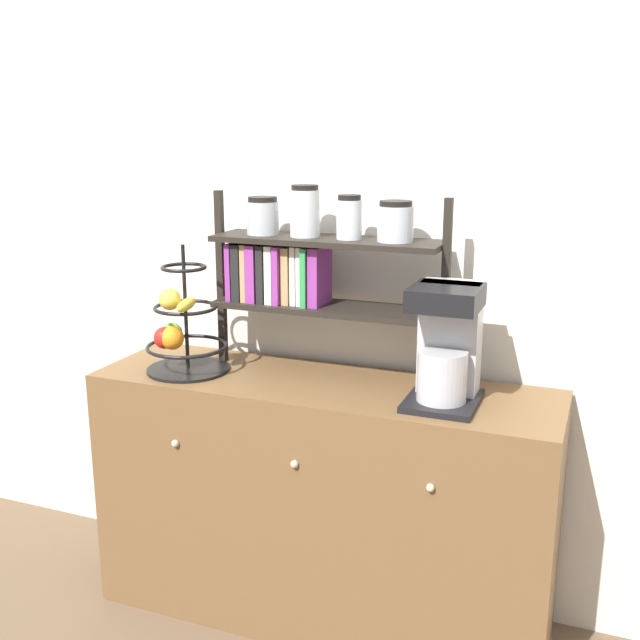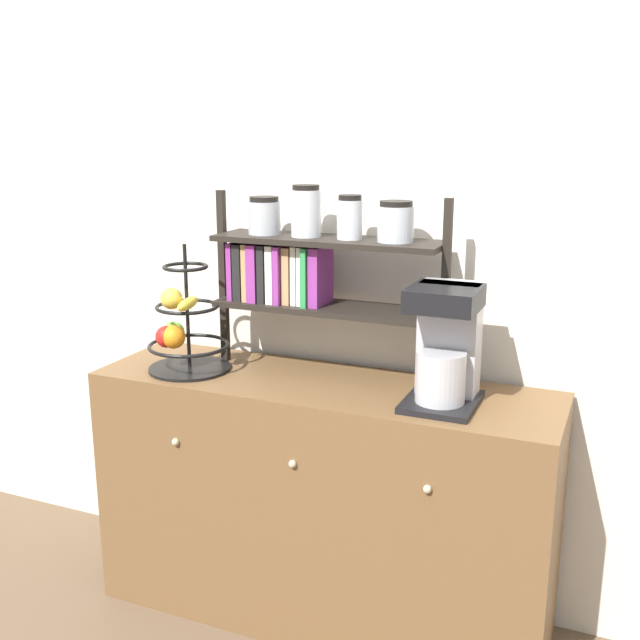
% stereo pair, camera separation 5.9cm
% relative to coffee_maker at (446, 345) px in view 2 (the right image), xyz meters
% --- Properties ---
extents(wall_back, '(7.00, 0.05, 2.60)m').
position_rel_coffee_maker_xyz_m(wall_back, '(-0.39, 0.28, 0.30)').
color(wall_back, silver).
rests_on(wall_back, ground_plane).
extents(sideboard, '(1.48, 0.45, 0.82)m').
position_rel_coffee_maker_xyz_m(sideboard, '(-0.39, 0.02, -0.59)').
color(sideboard, brown).
rests_on(sideboard, ground_plane).
extents(coffee_maker, '(0.20, 0.25, 0.35)m').
position_rel_coffee_maker_xyz_m(coffee_maker, '(0.00, 0.00, 0.00)').
color(coffee_maker, black).
rests_on(coffee_maker, sideboard).
extents(fruit_stand, '(0.27, 0.27, 0.42)m').
position_rel_coffee_maker_xyz_m(fruit_stand, '(-0.86, -0.04, -0.04)').
color(fruit_stand, black).
rests_on(fruit_stand, sideboard).
extents(shelf_hutch, '(0.78, 0.20, 0.61)m').
position_rel_coffee_maker_xyz_m(shelf_hutch, '(-0.48, 0.11, 0.20)').
color(shelf_hutch, black).
rests_on(shelf_hutch, sideboard).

